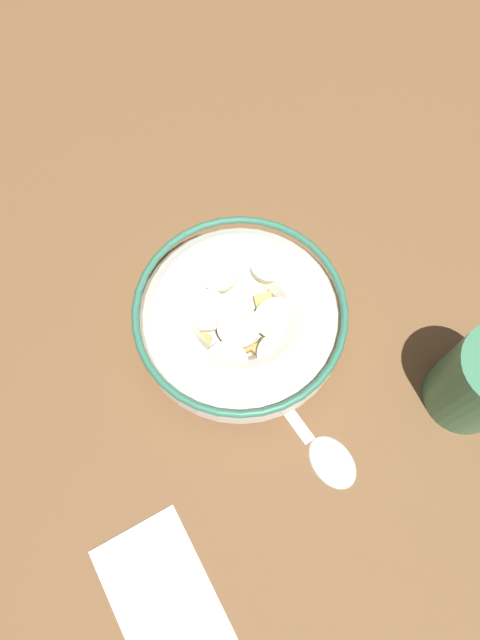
% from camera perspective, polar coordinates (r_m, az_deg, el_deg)
% --- Properties ---
extents(ground_plane, '(1.04, 1.04, 0.02)m').
position_cam_1_polar(ground_plane, '(0.51, 0.00, -1.62)').
color(ground_plane, brown).
extents(cereal_bowl, '(0.17, 0.17, 0.05)m').
position_cam_1_polar(cereal_bowl, '(0.48, 0.02, -0.06)').
color(cereal_bowl, silver).
rests_on(cereal_bowl, ground_plane).
extents(spoon, '(0.15, 0.03, 0.01)m').
position_cam_1_polar(spoon, '(0.48, 7.47, -12.41)').
color(spoon, silver).
rests_on(spoon, ground_plane).
extents(folded_napkin, '(0.13, 0.08, 0.00)m').
position_cam_1_polar(folded_napkin, '(0.48, -7.39, -25.98)').
color(folded_napkin, white).
rests_on(folded_napkin, ground_plane).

